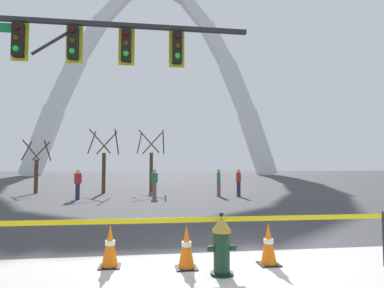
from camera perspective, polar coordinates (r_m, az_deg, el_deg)
The scene contains 15 objects.
ground_plane at distance 6.93m, azimuth 7.43°, elevation -18.21°, with size 240.00×240.00×0.00m, color #3D3D3F.
fire_hydrant at distance 5.62m, azimuth 5.03°, elevation -16.74°, with size 0.46×0.48×0.99m.
caution_tape_barrier at distance 5.60m, azimuth 1.79°, elevation -14.68°, with size 6.37×0.12×0.95m.
traffic_cone_by_hydrant at distance 6.30m, azimuth 12.84°, elevation -16.26°, with size 0.36×0.36×0.73m.
traffic_cone_mid_sidewalk at distance 6.18m, azimuth -13.73°, elevation -16.48°, with size 0.36×0.36×0.73m.
traffic_cone_curb_edge at distance 5.94m, azimuth -0.94°, elevation -17.12°, with size 0.36×0.36×0.73m.
traffic_signal_gantry at distance 9.85m, azimuth -22.01°, elevation 12.24°, with size 7.82×0.44×6.00m.
monument_arch at distance 67.90m, azimuth -6.32°, elevation 9.41°, with size 49.16×3.21×39.38m.
tree_far_left at distance 23.83m, azimuth -24.90°, elevation -3.99°, with size 1.58×1.59×3.40m.
tree_left_mid at distance 22.44m, azimuth -14.73°, elevation -3.47°, with size 1.89×1.90×4.09m.
tree_center_left at distance 23.74m, azimuth -6.94°, elevation -3.43°, with size 1.95×1.96×4.23m.
pedestrian_walking_left at distance 18.58m, azimuth -18.81°, elevation -6.43°, with size 0.39×0.31×1.59m.
pedestrian_standing_center at distance 18.74m, azimuth -6.38°, elevation -6.58°, with size 0.36×0.23×1.59m.
pedestrian_walking_right at distance 19.58m, azimuth 7.90°, elevation -6.45°, with size 0.22×0.35×1.59m.
pedestrian_near_trees at distance 19.60m, azimuth 4.55°, elevation -6.47°, with size 0.27×0.38×1.59m.
Camera 1 is at (-1.76, -6.47, 1.72)m, focal length 31.46 mm.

